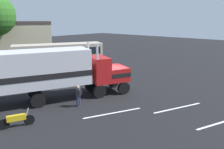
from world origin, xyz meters
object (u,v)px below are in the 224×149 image
object	(u,v)px
parked_bus	(59,54)
semi_truck	(36,72)
motorcycle	(17,120)
person_bystander	(78,95)

from	to	relation	value
parked_bus	semi_truck	bearing A→B (deg)	-133.49
parked_bus	motorcycle	xyz separation A→B (m)	(-10.91, -11.09, -1.58)
semi_truck	motorcycle	size ratio (longest dim) A/B	7.04
semi_truck	parked_bus	distance (m)	11.43
person_bystander	parked_bus	size ratio (longest dim) A/B	0.15
parked_bus	motorcycle	bearing A→B (deg)	-134.54
semi_truck	parked_bus	world-z (taller)	semi_truck
person_bystander	motorcycle	bearing A→B (deg)	177.27
semi_truck	person_bystander	size ratio (longest dim) A/B	8.58
semi_truck	motorcycle	distance (m)	4.62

